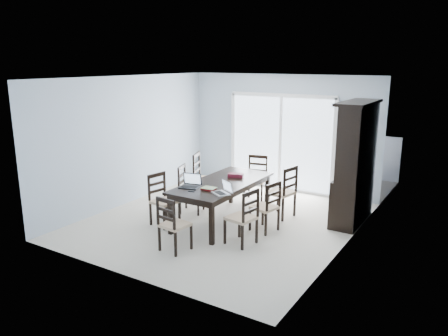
{
  "coord_description": "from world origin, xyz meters",
  "views": [
    {
      "loc": [
        4.03,
        -6.45,
        2.88
      ],
      "look_at": [
        0.03,
        0.0,
        1.01
      ],
      "focal_mm": 35.0,
      "sensor_mm": 36.0,
      "label": 1
    }
  ],
  "objects_px": {
    "dining_table": "(223,186)",
    "chair_left_near": "(161,194)",
    "chair_left_mid": "(187,184)",
    "cell_phone": "(191,191)",
    "game_box": "(236,175)",
    "chair_right_near": "(246,212)",
    "chair_right_far": "(285,186)",
    "china_hutch": "(355,165)",
    "laptop_dark": "(189,184)",
    "chair_end_far": "(257,173)",
    "chair_end_near": "(171,219)",
    "hot_tub": "(261,156)",
    "chair_left_far": "(202,173)",
    "chair_right_mid": "(269,202)",
    "laptop_silver": "(221,191)"
  },
  "relations": [
    {
      "from": "dining_table",
      "to": "cell_phone",
      "type": "xyz_separation_m",
      "value": [
        -0.12,
        -0.79,
        0.08
      ]
    },
    {
      "from": "dining_table",
      "to": "game_box",
      "type": "bearing_deg",
      "value": 84.94
    },
    {
      "from": "china_hutch",
      "to": "chair_right_far",
      "type": "relative_size",
      "value": 1.92
    },
    {
      "from": "dining_table",
      "to": "hot_tub",
      "type": "bearing_deg",
      "value": 105.76
    },
    {
      "from": "chair_right_far",
      "to": "laptop_dark",
      "type": "height_order",
      "value": "chair_right_far"
    },
    {
      "from": "chair_left_mid",
      "to": "china_hutch",
      "type": "bearing_deg",
      "value": 93.64
    },
    {
      "from": "chair_right_near",
      "to": "chair_right_far",
      "type": "relative_size",
      "value": 0.94
    },
    {
      "from": "hot_tub",
      "to": "chair_end_far",
      "type": "bearing_deg",
      "value": -65.24
    },
    {
      "from": "china_hutch",
      "to": "chair_left_far",
      "type": "height_order",
      "value": "china_hutch"
    },
    {
      "from": "hot_tub",
      "to": "dining_table",
      "type": "bearing_deg",
      "value": -74.24
    },
    {
      "from": "chair_right_near",
      "to": "hot_tub",
      "type": "bearing_deg",
      "value": 34.05
    },
    {
      "from": "dining_table",
      "to": "laptop_dark",
      "type": "height_order",
      "value": "laptop_dark"
    },
    {
      "from": "dining_table",
      "to": "chair_left_near",
      "type": "relative_size",
      "value": 2.06
    },
    {
      "from": "chair_left_far",
      "to": "game_box",
      "type": "height_order",
      "value": "chair_left_far"
    },
    {
      "from": "game_box",
      "to": "chair_left_near",
      "type": "bearing_deg",
      "value": -129.52
    },
    {
      "from": "chair_left_mid",
      "to": "game_box",
      "type": "xyz_separation_m",
      "value": [
        0.9,
        0.33,
        0.22
      ]
    },
    {
      "from": "china_hutch",
      "to": "hot_tub",
      "type": "relative_size",
      "value": 1.14
    },
    {
      "from": "chair_left_near",
      "to": "laptop_dark",
      "type": "height_order",
      "value": "chair_left_near"
    },
    {
      "from": "chair_right_mid",
      "to": "laptop_silver",
      "type": "height_order",
      "value": "chair_right_mid"
    },
    {
      "from": "chair_right_near",
      "to": "hot_tub",
      "type": "distance_m",
      "value": 4.52
    },
    {
      "from": "chair_right_far",
      "to": "laptop_silver",
      "type": "xyz_separation_m",
      "value": [
        -0.53,
        -1.42,
        0.19
      ]
    },
    {
      "from": "dining_table",
      "to": "china_hutch",
      "type": "distance_m",
      "value": 2.41
    },
    {
      "from": "chair_end_far",
      "to": "hot_tub",
      "type": "distance_m",
      "value": 2.13
    },
    {
      "from": "chair_end_far",
      "to": "laptop_dark",
      "type": "relative_size",
      "value": 2.88
    },
    {
      "from": "chair_end_far",
      "to": "laptop_silver",
      "type": "bearing_deg",
      "value": 88.74
    },
    {
      "from": "chair_end_near",
      "to": "laptop_silver",
      "type": "relative_size",
      "value": 2.78
    },
    {
      "from": "china_hutch",
      "to": "chair_end_far",
      "type": "xyz_separation_m",
      "value": [
        -2.09,
        0.21,
        -0.49
      ]
    },
    {
      "from": "chair_left_near",
      "to": "hot_tub",
      "type": "relative_size",
      "value": 0.56
    },
    {
      "from": "chair_end_far",
      "to": "laptop_dark",
      "type": "height_order",
      "value": "chair_end_far"
    },
    {
      "from": "chair_end_near",
      "to": "chair_right_near",
      "type": "bearing_deg",
      "value": 51.16
    },
    {
      "from": "chair_end_far",
      "to": "chair_left_mid",
      "type": "bearing_deg",
      "value": 47.35
    },
    {
      "from": "chair_left_near",
      "to": "game_box",
      "type": "bearing_deg",
      "value": 149.69
    },
    {
      "from": "chair_right_mid",
      "to": "laptop_silver",
      "type": "distance_m",
      "value": 0.88
    },
    {
      "from": "china_hutch",
      "to": "chair_left_near",
      "type": "bearing_deg",
      "value": -146.12
    },
    {
      "from": "chair_left_mid",
      "to": "cell_phone",
      "type": "xyz_separation_m",
      "value": [
        0.74,
        -0.87,
        0.19
      ]
    },
    {
      "from": "cell_phone",
      "to": "game_box",
      "type": "xyz_separation_m",
      "value": [
        0.16,
        1.19,
        0.03
      ]
    },
    {
      "from": "laptop_silver",
      "to": "cell_phone",
      "type": "bearing_deg",
      "value": -133.99
    },
    {
      "from": "chair_right_near",
      "to": "cell_phone",
      "type": "distance_m",
      "value": 1.03
    },
    {
      "from": "chair_right_far",
      "to": "hot_tub",
      "type": "height_order",
      "value": "chair_right_far"
    },
    {
      "from": "laptop_dark",
      "to": "dining_table",
      "type": "bearing_deg",
      "value": 52.1
    },
    {
      "from": "chair_right_mid",
      "to": "chair_end_near",
      "type": "bearing_deg",
      "value": 161.61
    },
    {
      "from": "dining_table",
      "to": "hot_tub",
      "type": "height_order",
      "value": "hot_tub"
    },
    {
      "from": "chair_right_far",
      "to": "chair_end_near",
      "type": "xyz_separation_m",
      "value": [
        -0.85,
        -2.34,
        -0.06
      ]
    },
    {
      "from": "dining_table",
      "to": "game_box",
      "type": "height_order",
      "value": "game_box"
    },
    {
      "from": "chair_left_near",
      "to": "chair_left_mid",
      "type": "relative_size",
      "value": 1.0
    },
    {
      "from": "chair_right_near",
      "to": "cell_phone",
      "type": "height_order",
      "value": "chair_right_near"
    },
    {
      "from": "chair_left_far",
      "to": "chair_right_near",
      "type": "height_order",
      "value": "chair_left_far"
    },
    {
      "from": "cell_phone",
      "to": "game_box",
      "type": "relative_size",
      "value": 0.37
    },
    {
      "from": "chair_left_far",
      "to": "chair_end_far",
      "type": "relative_size",
      "value": 1.09
    },
    {
      "from": "dining_table",
      "to": "china_hutch",
      "type": "xyz_separation_m",
      "value": [
        2.02,
        1.25,
        0.4
      ]
    }
  ]
}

